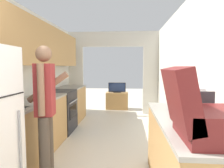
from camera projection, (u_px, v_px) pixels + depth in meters
wall_left at (27, 62)px, 3.50m from camera, size 0.38×7.36×2.50m
wall_right at (193, 80)px, 2.91m from camera, size 0.06×7.36×2.50m
wall_far_with_doorway at (113, 66)px, 6.08m from camera, size 3.14×0.06×2.50m
counter_left at (50, 117)px, 3.95m from camera, size 0.62×3.78×0.91m
counter_right at (186, 161)px, 2.09m from camera, size 0.62×1.81×0.91m
range_oven at (59, 111)px, 4.46m from camera, size 0.66×0.78×1.05m
person at (45, 110)px, 2.45m from camera, size 0.55×0.40×1.70m
suitcase at (200, 115)px, 1.47m from camera, size 0.56×0.56×0.54m
microwave at (184, 97)px, 2.56m from camera, size 0.34×0.49×0.28m
book_stack at (190, 114)px, 2.04m from camera, size 0.26×0.32×0.11m
tv_cabinet at (117, 101)px, 6.83m from camera, size 0.74×0.42×0.57m
television at (117, 88)px, 6.75m from camera, size 0.58×0.16×0.34m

